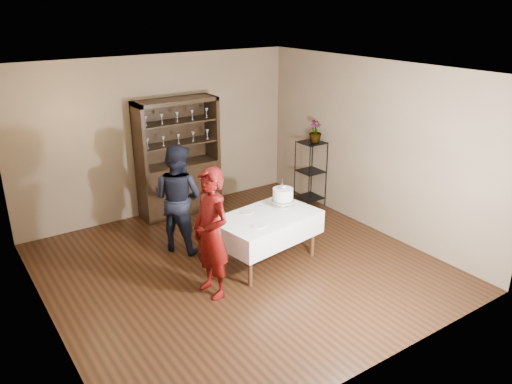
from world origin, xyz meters
The scene contains 14 objects.
floor centered at (0.00, 0.00, 0.00)m, with size 5.00×5.00×0.00m, color black.
ceiling centered at (0.00, 0.00, 2.70)m, with size 5.00×5.00×0.00m, color silver.
back_wall centered at (0.00, 2.50, 1.35)m, with size 5.00×0.02×2.70m, color brown.
wall_left centered at (-2.50, 0.00, 1.35)m, with size 0.02×5.00×2.70m, color brown.
wall_right centered at (2.50, 0.00, 1.35)m, with size 0.02×5.00×2.70m, color brown.
china_hutch centered at (0.20, 2.25, 0.66)m, with size 1.40×0.48×2.00m.
plant_etagere centered at (2.28, 1.20, 0.65)m, with size 0.42×0.42×1.20m.
cake_table centered at (0.40, -0.08, 0.55)m, with size 1.56×1.09×0.72m.
woman centered at (-0.64, -0.37, 0.84)m, with size 0.61×0.40×1.68m, color #380705.
man centered at (-0.43, 0.99, 0.81)m, with size 0.79×0.61×1.62m, color black.
cake centered at (0.76, 0.02, 0.90)m, with size 0.33×0.33×0.45m.
plate_near centered at (0.10, -0.32, 0.73)m, with size 0.18×0.18×0.01m, color white.
plate_far centered at (0.22, 0.14, 0.73)m, with size 0.17×0.17×0.01m, color white.
potted_plant centered at (2.33, 1.18, 1.38)m, with size 0.21×0.21×0.38m, color #3E602E.
Camera 1 is at (-3.30, -5.23, 3.50)m, focal length 35.00 mm.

